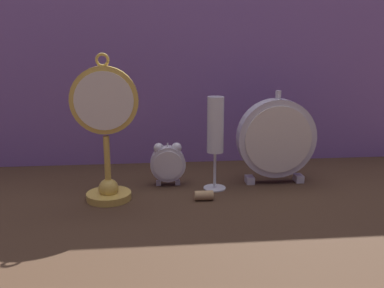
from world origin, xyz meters
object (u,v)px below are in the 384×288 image
object	(u,v)px
alarm_clock_twin_bell	(168,162)
mantel_clock_silver	(276,139)
champagne_flute	(215,132)
wine_cork	(204,195)
pocket_watch_on_stand	(106,136)

from	to	relation	value
alarm_clock_twin_bell	mantel_clock_silver	world-z (taller)	mantel_clock_silver
mantel_clock_silver	champagne_flute	size ratio (longest dim) A/B	1.04
champagne_flute	wine_cork	world-z (taller)	champagne_flute
alarm_clock_twin_bell	champagne_flute	world-z (taller)	champagne_flute
champagne_flute	pocket_watch_on_stand	bearing A→B (deg)	-169.10
pocket_watch_on_stand	mantel_clock_silver	xyz separation A→B (m)	(0.41, 0.08, -0.03)
pocket_watch_on_stand	wine_cork	world-z (taller)	pocket_watch_on_stand
pocket_watch_on_stand	wine_cork	size ratio (longest dim) A/B	7.84
mantel_clock_silver	champagne_flute	distance (m)	0.16
pocket_watch_on_stand	alarm_clock_twin_bell	distance (m)	0.19
pocket_watch_on_stand	champagne_flute	distance (m)	0.26
alarm_clock_twin_bell	mantel_clock_silver	bearing A→B (deg)	-1.53
alarm_clock_twin_bell	wine_cork	world-z (taller)	alarm_clock_twin_bell
champagne_flute	alarm_clock_twin_bell	bearing A→B (deg)	161.56
pocket_watch_on_stand	champagne_flute	bearing A→B (deg)	10.90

